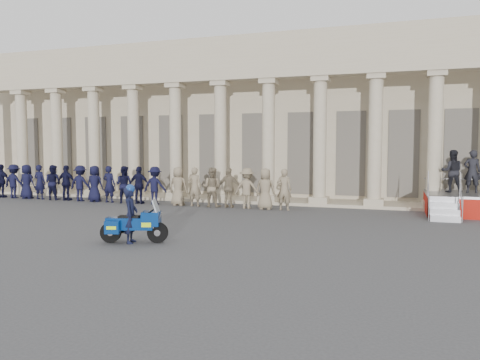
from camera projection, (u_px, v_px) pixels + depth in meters
name	position (u px, v px, depth m)	size (l,w,h in m)	color
ground	(174.00, 228.00, 16.72)	(90.00, 90.00, 0.00)	#3D3D3F
building	(276.00, 122.00, 30.32)	(40.00, 12.50, 9.00)	tan
officer_rank	(124.00, 185.00, 24.09)	(17.41, 0.72, 1.91)	black
motorcycle	(135.00, 224.00, 14.20)	(2.02, 1.11, 1.33)	black
rider	(131.00, 214.00, 14.17)	(0.57, 0.71, 1.79)	black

